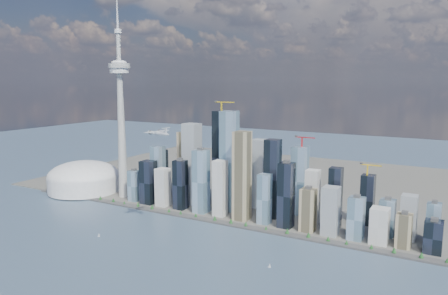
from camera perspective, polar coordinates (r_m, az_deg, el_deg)
The scene contains 10 objects.
ground at distance 825.68m, azimuth -11.87°, elevation -14.10°, with size 4000.00×4000.00×0.00m, color #364E5F.
seawall at distance 1013.29m, azimuth -2.43°, elevation -9.39°, with size 1100.00×22.00×4.00m, color #383838.
land at distance 1401.92m, azimuth 7.31°, elevation -4.30°, with size 1400.00×900.00×3.00m, color #4C4C47.
shoreline_trees at distance 1011.18m, azimuth -2.43°, elevation -9.03°, with size 960.53×7.20×8.80m.
skyscraper_cluster at distance 1036.73m, azimuth 2.89°, elevation -4.38°, with size 736.00×142.00×264.03m.
needle_tower at distance 1195.25m, azimuth -13.33°, elevation 4.63°, with size 56.00×56.00×550.50m.
dome_stadium at distance 1314.70m, azimuth -17.83°, elevation -3.85°, with size 200.00×200.00×86.00m.
airplane at distance 876.37m, azimuth -8.66°, elevation 1.90°, with size 65.52×58.31×16.08m.
sailboat_west at distance 950.05m, azimuth -16.02°, elevation -10.97°, with size 5.88×2.13×8.13m.
sailboat_east at distance 780.61m, azimuth 5.97°, elevation -15.14°, with size 5.86×1.57×8.19m.
Camera 1 is at (507.11, -567.56, 320.12)m, focal length 35.00 mm.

